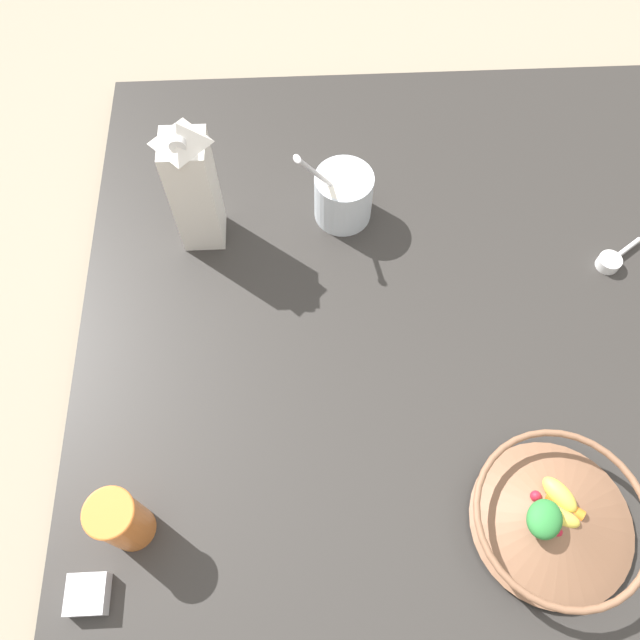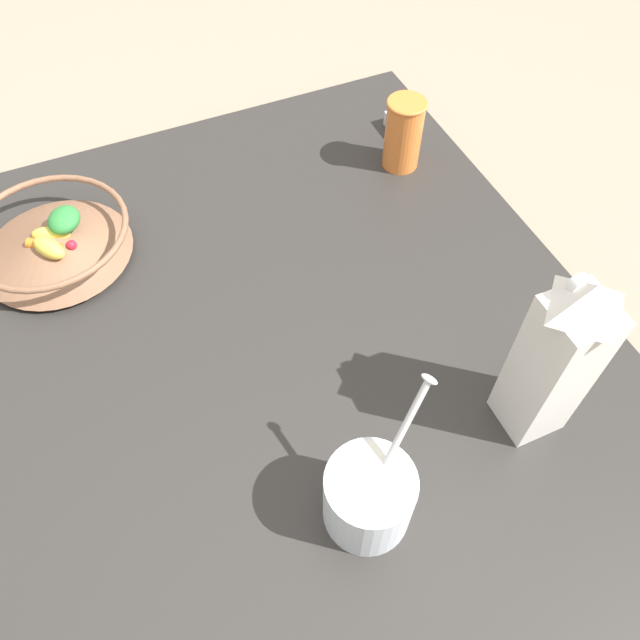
# 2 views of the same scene
# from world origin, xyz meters

# --- Properties ---
(ground_plane) EXTENTS (6.00, 6.00, 0.00)m
(ground_plane) POSITION_xyz_m (0.00, 0.00, 0.00)
(ground_plane) COLOR gray
(countertop) EXTENTS (1.18, 1.18, 0.04)m
(countertop) POSITION_xyz_m (0.00, 0.00, 0.02)
(countertop) COLOR #2D2B28
(countertop) RESTS_ON ground_plane
(fruit_bowl) EXTENTS (0.25, 0.25, 0.08)m
(fruit_bowl) POSITION_xyz_m (0.14, -0.34, 0.08)
(fruit_bowl) COLOR brown
(fruit_bowl) RESTS_ON countertop
(milk_carton) EXTENTS (0.07, 0.07, 0.27)m
(milk_carton) POSITION_xyz_m (-0.38, 0.19, 0.18)
(milk_carton) COLOR silver
(milk_carton) RESTS_ON countertop
(yogurt_tub) EXTENTS (0.14, 0.11, 0.20)m
(yogurt_tub) POSITION_xyz_m (-0.13, 0.22, 0.10)
(yogurt_tub) COLOR silver
(yogurt_tub) RESTS_ON countertop
(drinking_cup) EXTENTS (0.07, 0.07, 0.13)m
(drinking_cup) POSITION_xyz_m (-0.47, -0.32, 0.11)
(drinking_cup) COLOR orange
(drinking_cup) RESTS_ON countertop
(spice_jar) EXTENTS (0.05, 0.05, 0.03)m
(spice_jar) POSITION_xyz_m (-0.52, -0.41, 0.05)
(spice_jar) COLOR silver
(spice_jar) RESTS_ON countertop
(measuring_scoop) EXTENTS (0.09, 0.07, 0.02)m
(measuring_scoop) POSITION_xyz_m (0.34, 0.09, 0.05)
(measuring_scoop) COLOR white
(measuring_scoop) RESTS_ON countertop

